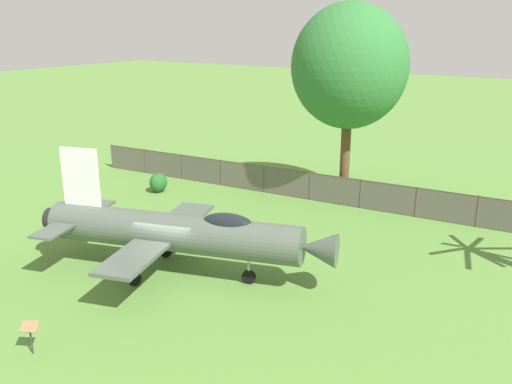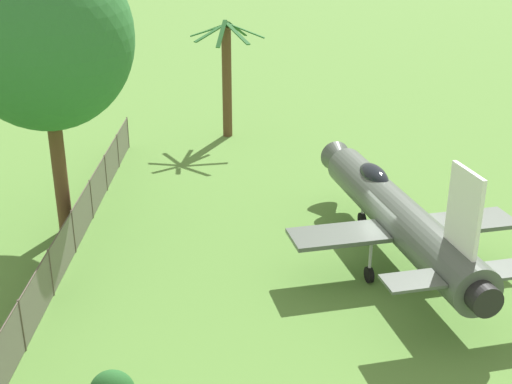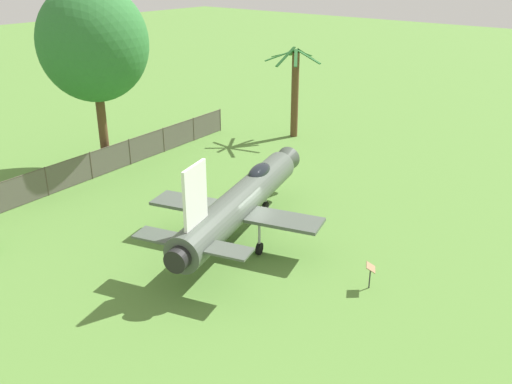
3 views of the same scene
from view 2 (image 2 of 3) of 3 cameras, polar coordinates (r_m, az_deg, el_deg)
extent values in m
plane|color=#568438|center=(26.65, 11.65, -5.88)|extent=(200.00, 200.00, 0.00)
cylinder|color=#4C564C|center=(25.80, 11.98, -2.07)|extent=(4.87, 11.47, 1.66)
cone|color=#4C564C|center=(31.21, 7.20, 2.61)|extent=(1.81, 1.94, 1.41)
cylinder|color=black|center=(21.18, 18.71, -8.56)|extent=(1.13, 0.86, 1.00)
ellipsoid|color=black|center=(27.65, 9.95, 1.36)|extent=(1.49, 2.37, 0.84)
cube|color=white|center=(21.45, 17.21, -1.51)|extent=(0.65, 1.77, 2.63)
cube|color=#4C564C|center=(24.47, 6.99, -3.65)|extent=(3.84, 2.63, 0.16)
cube|color=#4C564C|center=(26.59, 17.51, -2.40)|extent=(3.84, 2.63, 0.16)
cube|color=#4C564C|center=(21.18, 13.11, -7.36)|extent=(2.04, 1.57, 0.10)
cylinder|color=#A5A8AD|center=(29.03, 9.05, -0.97)|extent=(0.12, 0.12, 1.48)
cylinder|color=black|center=(29.33, 8.96, -2.30)|extent=(0.34, 0.63, 0.60)
cylinder|color=#A5A8AD|center=(24.67, 9.66, -5.41)|extent=(0.12, 0.12, 1.48)
cylinder|color=black|center=(25.02, 9.55, -6.92)|extent=(0.34, 0.63, 0.60)
cylinder|color=#A5A8AD|center=(25.94, 15.95, -4.56)|extent=(0.12, 0.12, 1.48)
cylinder|color=black|center=(26.27, 15.78, -6.00)|extent=(0.34, 0.63, 0.60)
cylinder|color=brown|center=(28.50, -16.38, 2.50)|extent=(0.58, 0.58, 6.32)
ellipsoid|color=#2D7033|center=(27.28, -17.54, 12.50)|extent=(6.83, 6.76, 7.24)
cylinder|color=brown|center=(40.27, -2.48, 9.21)|extent=(0.56, 0.56, 6.51)
cube|color=#235B26|center=(39.66, -4.11, 13.47)|extent=(2.04, 0.53, 0.66)
cube|color=#235B26|center=(38.87, -3.88, 13.30)|extent=(1.70, 1.91, 0.80)
cube|color=#235B26|center=(38.60, -2.94, 13.25)|extent=(0.48, 1.95, 1.27)
cube|color=#235B26|center=(38.58, -1.59, 13.27)|extent=(1.60, 2.14, 0.92)
cube|color=#235B26|center=(39.56, -0.86, 13.50)|extent=(2.17, 0.29, 0.86)
cube|color=#235B26|center=(40.28, -1.64, 13.65)|extent=(1.14, 1.29, 0.99)
cube|color=#235B26|center=(40.75, -2.44, 13.75)|extent=(0.30, 2.09, 0.71)
cube|color=#235B26|center=(40.49, -3.59, 13.67)|extent=(1.68, 1.57, 0.74)
cylinder|color=#4C4238|center=(39.36, -10.80, 4.98)|extent=(0.08, 0.08, 1.80)
cylinder|color=#4C4238|center=(36.30, -11.64, 3.42)|extent=(0.08, 0.08, 1.80)
cylinder|color=#4C4238|center=(33.29, -12.62, 1.59)|extent=(0.08, 0.08, 1.80)
cylinder|color=#4C4238|center=(30.33, -13.79, -0.61)|extent=(0.08, 0.08, 1.80)
cylinder|color=#4C4238|center=(27.43, -15.22, -3.27)|extent=(0.08, 0.08, 1.80)
cylinder|color=#4C4238|center=(24.63, -16.98, -6.55)|extent=(0.08, 0.08, 1.80)
cylinder|color=#4C4238|center=(21.97, -19.22, -10.64)|extent=(0.08, 0.08, 1.80)
cylinder|color=#4C4238|center=(25.65, -16.25, -3.13)|extent=(2.15, 29.35, 0.05)
cube|color=#59544C|center=(26.02, -16.05, -4.83)|extent=(2.12, 29.35, 1.73)
camera|label=1|loc=(43.56, 33.16, 16.72)|focal=38.52mm
camera|label=3|loc=(20.87, 82.15, 5.27)|focal=38.90mm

